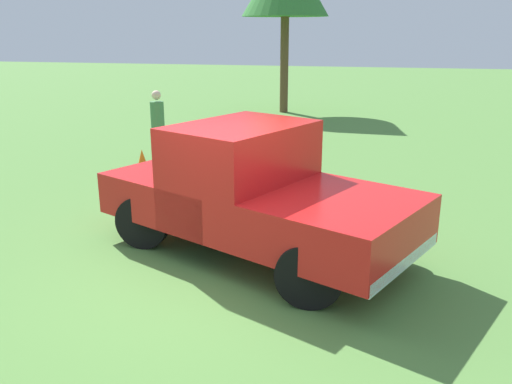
{
  "coord_description": "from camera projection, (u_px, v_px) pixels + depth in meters",
  "views": [
    {
      "loc": [
        1.96,
        -5.99,
        3.04
      ],
      "look_at": [
        0.39,
        0.81,
        0.9
      ],
      "focal_mm": 37.5,
      "sensor_mm": 36.0,
      "label": 1
    }
  ],
  "objects": [
    {
      "name": "person_bystander",
      "position": [
        158.0,
        122.0,
        12.61
      ],
      "size": [
        0.44,
        0.44,
        1.67
      ],
      "rotation": [
        0.0,
        0.0,
        2.55
      ],
      "color": "black",
      "rests_on": "ground_plane"
    },
    {
      "name": "ground_plane",
      "position": [
        213.0,
        274.0,
        6.89
      ],
      "size": [
        80.0,
        80.0,
        0.0
      ],
      "primitive_type": "plane",
      "color": "#54843D"
    },
    {
      "name": "pickup_truck",
      "position": [
        250.0,
        188.0,
        7.36
      ],
      "size": [
        4.82,
        3.63,
        1.81
      ],
      "rotation": [
        0.0,
        0.0,
        5.85
      ],
      "color": "black",
      "rests_on": "ground_plane"
    },
    {
      "name": "traffic_cone",
      "position": [
        142.0,
        162.0,
        11.57
      ],
      "size": [
        0.32,
        0.32,
        0.55
      ],
      "primitive_type": "cone",
      "color": "orange",
      "rests_on": "ground_plane"
    }
  ]
}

